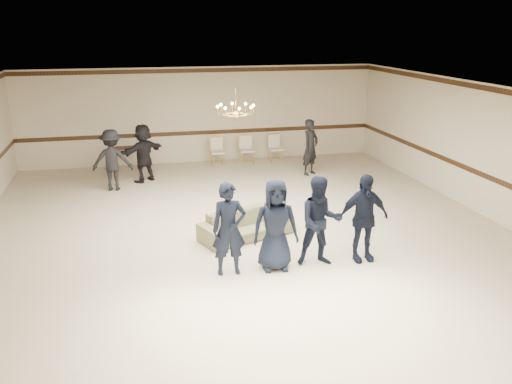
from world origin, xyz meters
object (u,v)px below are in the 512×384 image
banquet_chair_left (218,152)px  boy_a (229,229)px  chandelier (236,101)px  boy_c (320,221)px  adult_left (112,160)px  adult_mid (143,153)px  settee (246,224)px  boy_d (363,218)px  banquet_chair_right (275,149)px  boy_b (275,225)px  console_table (126,158)px  banquet_chair_mid (247,150)px  adult_right (310,147)px

banquet_chair_left → boy_a: bearing=-98.5°
chandelier → boy_c: bearing=-70.3°
adult_left → adult_mid: 1.14m
settee → adult_left: 5.33m
boy_d → banquet_chair_left: 8.40m
settee → banquet_chair_right: 6.98m
boy_b → console_table: 8.89m
adult_mid → banquet_chair_mid: bearing=164.6°
banquet_chair_left → banquet_chair_mid: bearing=-0.5°
boy_b → banquet_chair_right: size_ratio=1.92×
boy_a → banquet_chair_right: (3.15, 8.24, -0.43)m
chandelier → banquet_chair_right: chandelier is taller
adult_mid → boy_b: bearing=70.6°
boy_a → settee: boy_a is taller
banquet_chair_right → adult_left: bearing=-162.6°
banquet_chair_right → boy_d: bearing=-97.1°
adult_right → banquet_chair_mid: (-1.64, 1.79, -0.41)m
boy_c → adult_right: (1.99, 6.45, -0.02)m
boy_a → console_table: bearing=102.5°
chandelier → boy_d: bearing=-56.5°
boy_b → adult_mid: (-2.21, 6.85, -0.02)m
settee → banquet_chair_mid: size_ratio=2.24×
adult_right → boy_a: bearing=-155.9°
adult_mid → console_table: size_ratio=1.98×
settee → adult_left: (-2.90, 4.44, 0.57)m
banquet_chair_mid → adult_right: bearing=-44.6°
chandelier → adult_left: chandelier is taller
banquet_chair_mid → banquet_chair_right: bearing=2.9°
adult_mid → console_table: adult_mid is taller
boy_b → boy_d: 1.80m
banquet_chair_right → chandelier: bearing=-118.5°
settee → adult_right: size_ratio=1.20×
chandelier → banquet_chair_left: (0.41, 5.28, -2.41)m
banquet_chair_mid → banquet_chair_right: (1.00, 0.00, 0.00)m
boy_a → console_table: size_ratio=2.03×
banquet_chair_left → console_table: banquet_chair_left is taller
boy_a → adult_mid: boy_a is taller
adult_left → banquet_chair_left: 3.97m
chandelier → boy_d: (1.96, -2.96, -1.98)m
boy_c → console_table: bearing=121.2°
chandelier → banquet_chair_mid: 5.97m
banquet_chair_mid → banquet_chair_left: bearing=-177.1°
banquet_chair_mid → console_table: (-4.00, 0.20, -0.10)m
boy_b → boy_d: same height
boy_a → boy_d: 2.70m
banquet_chair_right → settee: bearing=-114.5°
boy_b → adult_mid: size_ratio=1.03×
chandelier → adult_left: (-2.94, 3.19, -2.00)m
settee → banquet_chair_mid: (1.46, 6.53, 0.16)m
banquet_chair_left → banquet_chair_mid: (1.00, 0.00, 0.00)m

